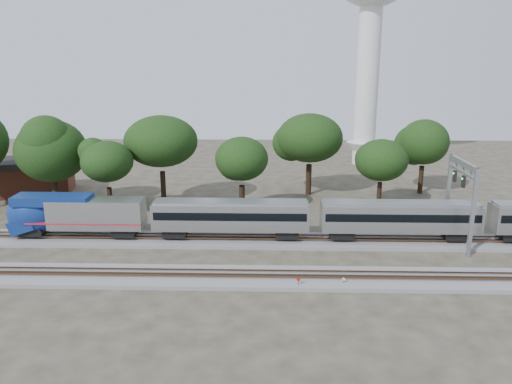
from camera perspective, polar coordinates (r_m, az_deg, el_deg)
ground at (r=51.69m, az=-2.79°, el=-8.07°), size 160.00×160.00×0.00m
track_far at (r=57.17m, az=-2.34°, el=-5.52°), size 160.00×5.00×0.73m
track_near at (r=47.96m, az=-3.15°, el=-9.71°), size 160.00×5.00×0.73m
train at (r=61.04m, az=24.87°, el=-2.61°), size 110.00×3.14×4.63m
switch_stand_red at (r=46.04m, az=4.86°, el=-10.16°), size 0.35×0.11×1.10m
switch_stand_white at (r=47.00m, az=9.97°, el=-9.98°), size 0.28×0.12×0.89m
switch_lever at (r=46.57m, az=4.01°, el=-10.59°), size 0.58×0.48×0.30m
signal_gantry at (r=58.89m, az=22.41°, el=0.85°), size 0.67×7.88×9.58m
brick_building at (r=84.32m, az=-24.03°, el=1.69°), size 12.64×10.27×5.33m
tree_1 at (r=72.27m, az=-22.36°, el=4.36°), size 8.43×8.43×11.89m
tree_2 at (r=66.79m, az=-16.66°, el=3.34°), size 7.59×7.59×10.71m
tree_3 at (r=70.20m, az=-10.80°, el=5.71°), size 9.37×9.37×13.21m
tree_4 at (r=64.48m, az=-1.66°, el=3.80°), size 7.85×7.85×11.07m
tree_5 at (r=75.32m, az=6.17°, el=6.15°), size 8.89×8.89×12.54m
tree_6 at (r=70.48m, az=14.13°, el=3.53°), size 6.88×6.88×9.70m
tree_7 at (r=79.84m, az=18.65°, el=5.42°), size 8.16×8.16×11.50m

